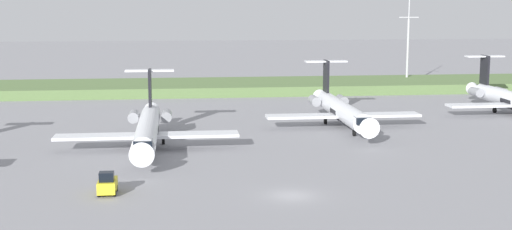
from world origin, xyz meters
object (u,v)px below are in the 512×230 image
Objects in this scene: antenna_mast at (408,43)px; baggage_tug at (107,184)px; regional_jet_third at (148,128)px; regional_jet_fourth at (341,109)px; regional_jet_fifth at (511,99)px.

antenna_mast is 7.25× the size of baggage_tug.
baggage_tug is (-57.54, -81.87, -8.62)m from antenna_mast.
antenna_mast reaches higher than regional_jet_third.
regional_jet_fourth is 31.45m from regional_jet_fifth.
regional_jet_fifth is (30.55, 7.48, 0.00)m from regional_jet_fourth.
regional_jet_third and regional_jet_fifth have the same top height.
regional_jet_fifth is 9.69× the size of baggage_tug.
regional_jet_fourth is at bearing 23.91° from regional_jet_third.
regional_jet_fourth and regional_jet_fifth have the same top height.
baggage_tug is (-3.00, -21.55, -1.53)m from regional_jet_third.
regional_jet_third is 21.81m from baggage_tug.
baggage_tug is (-31.01, -33.97, -1.53)m from regional_jet_fourth.
regional_jet_fifth is 1.34× the size of antenna_mast.
baggage_tug is at bearing -125.10° from antenna_mast.
regional_jet_third is 1.00× the size of regional_jet_fifth.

